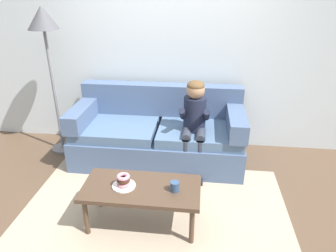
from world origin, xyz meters
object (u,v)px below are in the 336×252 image
object	(u,v)px
mug	(175,186)
toy_controller	(102,190)
donut	(124,183)
floor_lamp	(45,33)
couch	(159,135)
coffee_table	(141,191)
person_child	(194,119)

from	to	relation	value
mug	toy_controller	distance (m)	1.05
mug	toy_controller	size ratio (longest dim) A/B	0.40
donut	floor_lamp	bearing A→B (deg)	132.61
couch	coffee_table	bearing A→B (deg)	-88.96
person_child	mug	world-z (taller)	person_child
couch	floor_lamp	size ratio (longest dim) A/B	1.12
couch	person_child	bearing A→B (deg)	-24.39
coffee_table	person_child	distance (m)	1.14
donut	floor_lamp	xyz separation A→B (m)	(-1.21, 1.31, 1.10)
person_child	donut	distance (m)	1.20
donut	person_child	bearing A→B (deg)	60.52
person_child	toy_controller	distance (m)	1.30
person_child	mug	size ratio (longest dim) A/B	12.24
coffee_table	toy_controller	xyz separation A→B (m)	(-0.53, 0.42, -0.35)
person_child	floor_lamp	xyz separation A→B (m)	(-1.79, 0.29, 0.88)
mug	person_child	bearing A→B (deg)	83.25
couch	donut	world-z (taller)	couch
donut	mug	xyz separation A→B (m)	(0.46, -0.01, 0.01)
couch	toy_controller	xyz separation A→B (m)	(-0.51, -0.80, -0.31)
coffee_table	toy_controller	bearing A→B (deg)	141.69
person_child	couch	bearing A→B (deg)	155.61
toy_controller	person_child	bearing A→B (deg)	27.58
coffee_table	floor_lamp	distance (m)	2.22
coffee_table	mug	world-z (taller)	mug
coffee_table	person_child	bearing A→B (deg)	67.23
coffee_table	floor_lamp	bearing A→B (deg)	136.38
toy_controller	couch	bearing A→B (deg)	53.13
couch	mug	bearing A→B (deg)	-75.30
coffee_table	donut	distance (m)	0.17
mug	coffee_table	bearing A→B (deg)	175.76
couch	donut	distance (m)	1.24
donut	mug	distance (m)	0.46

